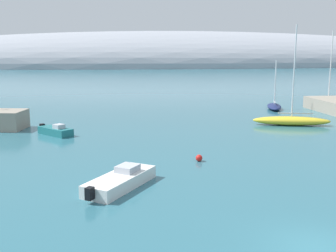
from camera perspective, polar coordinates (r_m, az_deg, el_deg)
name	(u,v)px	position (r m, az deg, el deg)	size (l,w,h in m)	color
water	(316,249)	(18.72, 20.03, -15.84)	(600.00, 600.00, 0.00)	#2D6675
distant_ridge	(182,66)	(218.73, 1.93, 8.43)	(358.55, 80.03, 35.81)	#999EA8
sailboat_yellow_near_shore	(291,120)	(46.67, 16.88, 0.79)	(8.51, 3.89, 10.78)	yellow
sailboat_grey_mid_mooring	(328,103)	(63.89, 21.47, 3.05)	(7.00, 3.94, 10.86)	gray
sailboat_navy_outer_mooring	(274,106)	(58.89, 14.63, 2.71)	(3.61, 6.13, 6.79)	navy
motorboat_teal_foreground	(55,131)	(41.11, -15.48, -0.65)	(3.68, 3.83, 1.11)	#1E6B70
motorboat_white_alongside_breakwater	(121,180)	(24.84, -6.65, -7.56)	(4.65, 5.56, 1.16)	white
mooring_buoy_red	(199,158)	(30.37, 4.37, -4.48)	(0.50, 0.50, 0.50)	red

